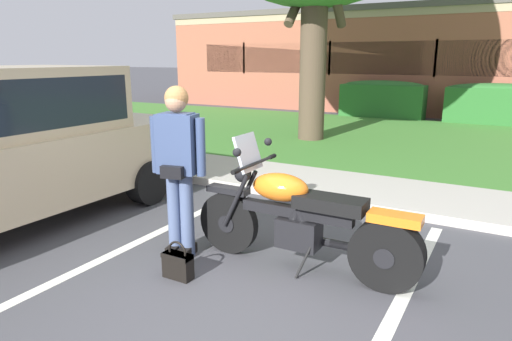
{
  "coord_description": "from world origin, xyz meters",
  "views": [
    {
      "loc": [
        1.99,
        -3.0,
        1.96
      ],
      "look_at": [
        -0.19,
        0.86,
        0.85
      ],
      "focal_mm": 31.64,
      "sensor_mm": 36.0,
      "label": 1
    }
  ],
  "objects_px": {
    "motorcycle": "(309,222)",
    "rider_person": "(178,160)",
    "handbag": "(178,263)",
    "hedge_center_left": "(501,104)",
    "brick_building": "(453,60)",
    "hedge_left": "(382,99)"
  },
  "relations": [
    {
      "from": "hedge_left",
      "to": "brick_building",
      "type": "height_order",
      "value": "brick_building"
    },
    {
      "from": "motorcycle",
      "to": "handbag",
      "type": "bearing_deg",
      "value": -143.1
    },
    {
      "from": "handbag",
      "to": "brick_building",
      "type": "relative_size",
      "value": 0.02
    },
    {
      "from": "motorcycle",
      "to": "handbag",
      "type": "height_order",
      "value": "motorcycle"
    },
    {
      "from": "motorcycle",
      "to": "rider_person",
      "type": "distance_m",
      "value": 1.4
    },
    {
      "from": "rider_person",
      "to": "hedge_center_left",
      "type": "distance_m",
      "value": 11.96
    },
    {
      "from": "hedge_left",
      "to": "hedge_center_left",
      "type": "bearing_deg",
      "value": 0.0
    },
    {
      "from": "motorcycle",
      "to": "brick_building",
      "type": "bearing_deg",
      "value": 92.76
    },
    {
      "from": "hedge_left",
      "to": "brick_building",
      "type": "bearing_deg",
      "value": 75.6
    },
    {
      "from": "rider_person",
      "to": "brick_building",
      "type": "relative_size",
      "value": 0.08
    },
    {
      "from": "brick_building",
      "to": "motorcycle",
      "type": "bearing_deg",
      "value": -87.24
    },
    {
      "from": "handbag",
      "to": "hedge_center_left",
      "type": "xyz_separation_m",
      "value": [
        2.2,
        12.13,
        0.51
      ]
    },
    {
      "from": "rider_person",
      "to": "handbag",
      "type": "xyz_separation_m",
      "value": [
        0.3,
        -0.43,
        -0.85
      ]
    },
    {
      "from": "motorcycle",
      "to": "brick_building",
      "type": "relative_size",
      "value": 0.1
    },
    {
      "from": "rider_person",
      "to": "hedge_left",
      "type": "relative_size",
      "value": 0.64
    },
    {
      "from": "hedge_center_left",
      "to": "hedge_left",
      "type": "bearing_deg",
      "value": -180.0
    },
    {
      "from": "hedge_center_left",
      "to": "brick_building",
      "type": "relative_size",
      "value": 0.14
    },
    {
      "from": "rider_person",
      "to": "handbag",
      "type": "bearing_deg",
      "value": -55.38
    },
    {
      "from": "motorcycle",
      "to": "rider_person",
      "type": "height_order",
      "value": "rider_person"
    },
    {
      "from": "motorcycle",
      "to": "brick_building",
      "type": "xyz_separation_m",
      "value": [
        -0.81,
        16.89,
        1.38
      ]
    },
    {
      "from": "hedge_center_left",
      "to": "brick_building",
      "type": "bearing_deg",
      "value": 110.38
    },
    {
      "from": "handbag",
      "to": "hedge_center_left",
      "type": "height_order",
      "value": "hedge_center_left"
    }
  ]
}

